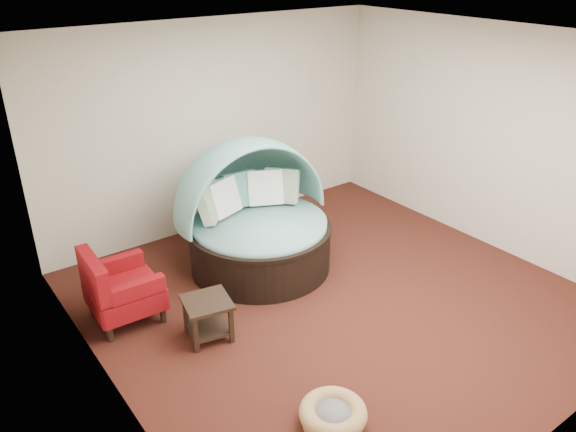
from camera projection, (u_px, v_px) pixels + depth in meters
floor at (335, 299)px, 6.30m from camera, size 5.00×5.00×0.00m
wall_back at (216, 127)px, 7.50m from camera, size 5.00×0.00×5.00m
wall_left at (98, 257)px, 4.35m from camera, size 0.00×5.00×5.00m
wall_right at (490, 138)px, 7.03m from camera, size 0.00×5.00×5.00m
ceiling at (346, 41)px, 5.08m from camera, size 5.00×5.00×0.00m
canopy_daybed at (255, 209)px, 6.71m from camera, size 1.93×1.84×1.58m
pet_basket at (333, 415)px, 4.60m from camera, size 0.74×0.74×0.20m
red_armchair at (119, 289)px, 5.79m from camera, size 0.73×0.74×0.83m
side_table at (208, 314)px, 5.57m from camera, size 0.53×0.53×0.43m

